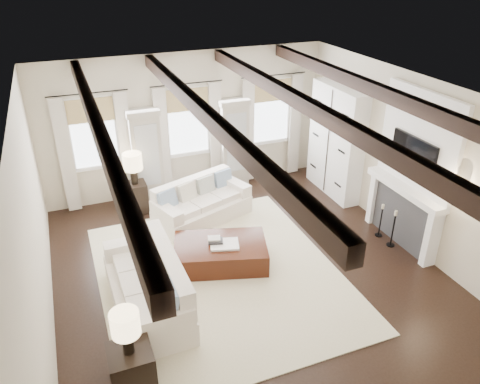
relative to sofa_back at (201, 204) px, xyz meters
name	(u,v)px	position (x,y,z in m)	size (l,w,h in m)	color
ground	(251,277)	(0.21, -2.25, -0.34)	(7.50, 7.50, 0.00)	black
room_shell	(272,153)	(0.95, -1.36, 1.55)	(6.54, 7.54, 3.22)	beige
area_rug	(219,275)	(-0.29, -1.99, -0.33)	(4.03, 4.72, 0.02)	beige
sofa_back	(201,204)	(0.00, 0.00, 0.00)	(2.20, 1.54, 0.86)	white
sofa_left	(151,288)	(-1.55, -2.36, 0.04)	(1.05, 2.25, 0.96)	white
ottoman	(220,254)	(-0.15, -1.67, -0.13)	(1.64, 1.03, 0.43)	black
tray	(225,244)	(-0.10, -1.75, 0.11)	(0.50, 0.38, 0.04)	white
book_lower	(215,241)	(-0.23, -1.64, 0.15)	(0.26, 0.20, 0.04)	#262628
book_upper	(214,238)	(-0.24, -1.61, 0.18)	(0.22, 0.17, 0.03)	beige
side_table_front	(132,367)	(-2.11, -3.73, -0.06)	(0.56, 0.56, 0.56)	black
lamp_front	(125,326)	(-2.11, -3.73, 0.65)	(0.37, 0.37, 0.63)	black
side_table_back	(137,197)	(-1.19, 0.82, -0.01)	(0.44, 0.44, 0.67)	black
lamp_back	(133,163)	(-1.19, 0.82, 0.79)	(0.40, 0.40, 0.69)	black
candlestick_near	(393,231)	(3.11, -2.33, -0.02)	(0.16, 0.16, 0.77)	black
candlestick_far	(380,223)	(3.11, -1.95, -0.05)	(0.14, 0.14, 0.71)	black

